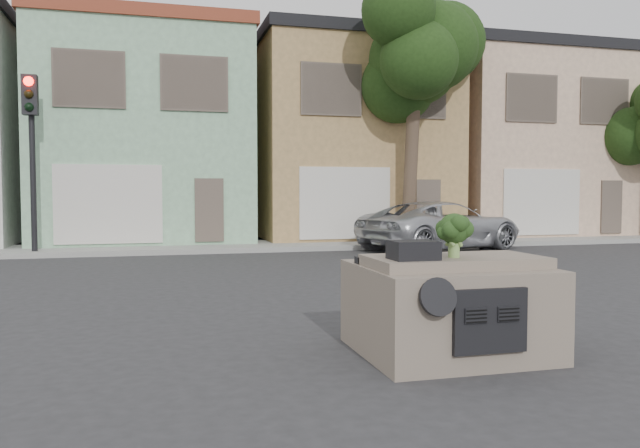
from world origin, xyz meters
name	(u,v)px	position (x,y,z in m)	size (l,w,h in m)	color
ground_plane	(362,306)	(0.00, 0.00, 0.00)	(120.00, 120.00, 0.00)	#303033
sidewalk	(258,246)	(0.00, 10.50, 0.07)	(40.00, 3.00, 0.15)	gray
townhouse_mint	(145,139)	(-3.50, 14.50, 3.77)	(7.20, 8.20, 7.55)	#8FBE97
townhouse_tan	(341,143)	(4.00, 14.50, 3.77)	(7.20, 8.20, 7.55)	tan
townhouse_beige	(508,146)	(11.50, 14.50, 3.77)	(7.20, 8.20, 7.55)	#D5AF90
silver_pickup	(442,250)	(5.53, 8.52, 0.00)	(2.54, 5.51, 1.53)	silver
traffic_signal	(32,166)	(-6.50, 9.50, 2.55)	(0.40, 0.40, 5.10)	black
tree_near	(411,118)	(5.00, 9.80, 4.25)	(4.40, 4.00, 8.50)	#1D3712
car_dashboard	(448,304)	(0.00, -3.00, 0.56)	(2.00, 1.80, 1.12)	#796B5D
instrument_hump	(413,250)	(-0.58, -3.35, 1.22)	(0.48, 0.38, 0.20)	black
wiper_arm	(455,250)	(0.28, -2.62, 1.13)	(0.70, 0.03, 0.02)	black
broccoli	(454,235)	(-0.07, -3.28, 1.37)	(0.40, 0.40, 0.49)	#1D3513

